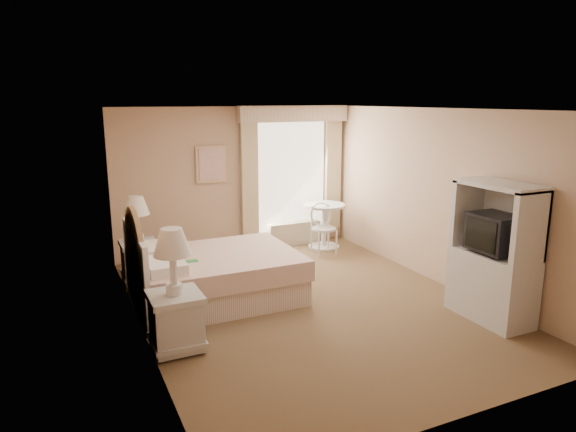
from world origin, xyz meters
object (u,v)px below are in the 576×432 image
nightstand_far (139,250)px  round_table (324,219)px  cafe_chair (323,224)px  armoire (494,264)px  nightstand_near (175,306)px  bed (209,275)px

nightstand_far → round_table: 3.33m
cafe_chair → armoire: (0.53, -3.28, 0.19)m
round_table → cafe_chair: cafe_chair is taller
nightstand_far → armoire: (3.65, -3.15, 0.22)m
nightstand_near → cafe_chair: size_ratio=1.50×
nightstand_near → round_table: nightstand_near is taller
armoire → nightstand_far: bearing=139.2°
nightstand_far → armoire: armoire is taller
bed → round_table: bearing=31.1°
bed → nightstand_far: size_ratio=1.69×
bed → nightstand_near: (-0.72, -1.21, 0.15)m
round_table → cafe_chair: 0.34m
bed → nightstand_near: bearing=-120.8°
nightstand_near → bed: bearing=59.2°
cafe_chair → armoire: bearing=-76.1°
armoire → round_table: bearing=95.6°
bed → cafe_chair: bearing=27.9°
nightstand_far → cafe_chair: size_ratio=1.42×
round_table → cafe_chair: (-0.18, -0.29, -0.02)m
nightstand_far → armoire: size_ratio=0.74×
round_table → armoire: armoire is taller
bed → armoire: 3.57m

